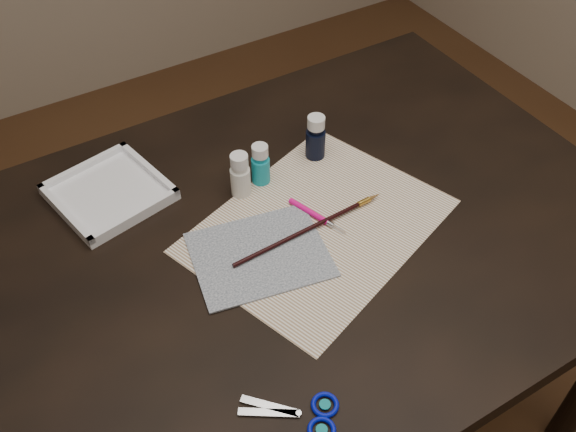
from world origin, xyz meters
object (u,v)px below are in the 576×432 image
paint_bottle_cyan (260,164)px  palette_tray (109,192)px  paint_bottle_white (240,175)px  paint_bottle_navy (316,137)px  paper (318,226)px  canvas (260,255)px  scissors (288,416)px

paint_bottle_cyan → palette_tray: bearing=157.6°
paint_bottle_white → paint_bottle_navy: bearing=6.2°
paint_bottle_navy → palette_tray: paint_bottle_navy is taller
paper → canvas: size_ratio=1.94×
canvas → paint_bottle_white: (0.05, 0.16, 0.04)m
paper → paint_bottle_navy: size_ratio=4.61×
paint_bottle_cyan → palette_tray: size_ratio=0.45×
paper → scissors: 0.38m
paint_bottle_navy → palette_tray: (-0.41, 0.10, -0.04)m
paint_bottle_white → paint_bottle_cyan: (0.05, 0.01, -0.00)m
paint_bottle_cyan → palette_tray: paint_bottle_cyan is taller
paper → canvas: canvas is taller
paint_bottle_navy → paper: bearing=-121.1°
paint_bottle_cyan → scissors: 0.51m
canvas → paint_bottle_white: bearing=73.2°
paint_bottle_navy → canvas: bearing=-142.1°
palette_tray → paper: bearing=-42.1°
paint_bottle_cyan → canvas: bearing=-119.9°
paint_bottle_cyan → palette_tray: (-0.27, 0.11, -0.03)m
canvas → paint_bottle_cyan: paint_bottle_cyan is taller
paint_bottle_white → scissors: 0.48m
paint_bottle_cyan → paint_bottle_white: bearing=-168.7°
paper → paint_bottle_white: (-0.08, 0.15, 0.05)m
paint_bottle_cyan → palette_tray: 0.30m
scissors → paint_bottle_cyan: bearing=-81.8°
paper → paint_bottle_white: paint_bottle_white is taller
paint_bottle_white → palette_tray: (-0.22, 0.12, -0.04)m
canvas → paint_bottle_navy: (0.23, 0.18, 0.05)m
paper → scissors: bearing=-129.1°
paint_bottle_white → paper: bearing=-62.2°
paint_bottle_white → palette_tray: bearing=151.3°
canvas → paint_bottle_white: size_ratio=2.47×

